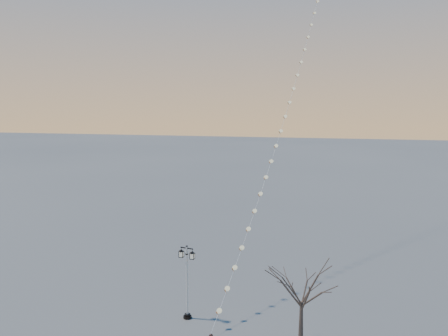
% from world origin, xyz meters
% --- Properties ---
extents(ground, '(300.00, 300.00, 0.00)m').
position_xyz_m(ground, '(0.00, 0.00, 0.00)').
color(ground, '#595A5A').
rests_on(ground, ground).
extents(street_lamp, '(1.13, 0.56, 4.50)m').
position_xyz_m(street_lamp, '(-1.67, 1.77, 2.49)').
color(street_lamp, black).
rests_on(street_lamp, ground).
extents(bare_tree, '(2.75, 2.75, 4.56)m').
position_xyz_m(bare_tree, '(5.18, 0.02, 3.16)').
color(bare_tree, '#413229').
rests_on(bare_tree, ground).
extents(kite_train, '(6.54, 38.32, 37.42)m').
position_xyz_m(kite_train, '(3.30, 18.61, 18.62)').
color(kite_train, black).
rests_on(kite_train, ground).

